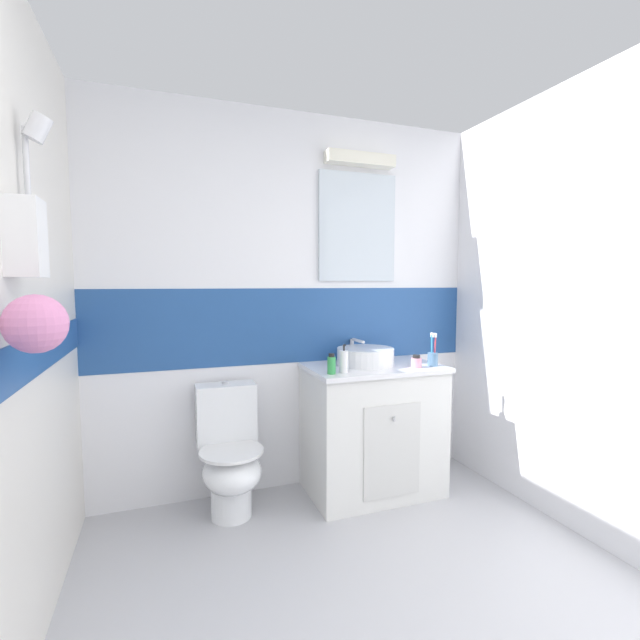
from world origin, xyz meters
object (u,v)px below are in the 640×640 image
object	(u,v)px
toilet	(230,455)
toothbrush_cup	(433,358)
sink_basin	(365,356)
hair_gel_jar	(416,362)
lotion_bottle_short	(332,364)
soap_dispenser	(344,361)

from	to	relation	value
toilet	toothbrush_cup	distance (m)	1.40
sink_basin	hair_gel_jar	world-z (taller)	sink_basin
toothbrush_cup	lotion_bottle_short	size ratio (longest dim) A/B	1.79
hair_gel_jar	sink_basin	bearing A→B (deg)	141.59
toothbrush_cup	soap_dispenser	distance (m)	0.62
toothbrush_cup	soap_dispenser	size ratio (longest dim) A/B	1.25
sink_basin	toilet	xyz separation A→B (m)	(-0.89, -0.01, -0.55)
toilet	soap_dispenser	world-z (taller)	soap_dispenser
toilet	toothbrush_cup	world-z (taller)	toothbrush_cup
hair_gel_jar	toothbrush_cup	bearing A→B (deg)	5.92
sink_basin	toothbrush_cup	size ratio (longest dim) A/B	1.91
toilet	hair_gel_jar	bearing A→B (deg)	-9.78
lotion_bottle_short	hair_gel_jar	world-z (taller)	lotion_bottle_short
toothbrush_cup	lotion_bottle_short	world-z (taller)	toothbrush_cup
toilet	hair_gel_jar	size ratio (longest dim) A/B	9.57
sink_basin	toilet	distance (m)	1.05
toilet	hair_gel_jar	distance (m)	1.28
toilet	toothbrush_cup	size ratio (longest dim) A/B	3.57
sink_basin	toilet	size ratio (longest dim) A/B	0.54
soap_dispenser	lotion_bottle_short	size ratio (longest dim) A/B	1.43
toilet	toothbrush_cup	bearing A→B (deg)	-8.20
toilet	soap_dispenser	size ratio (longest dim) A/B	4.48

